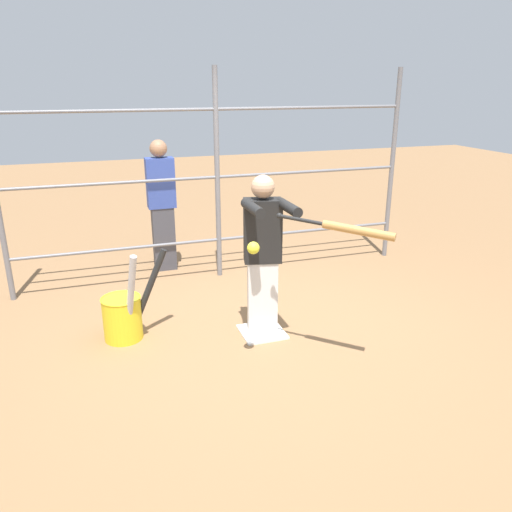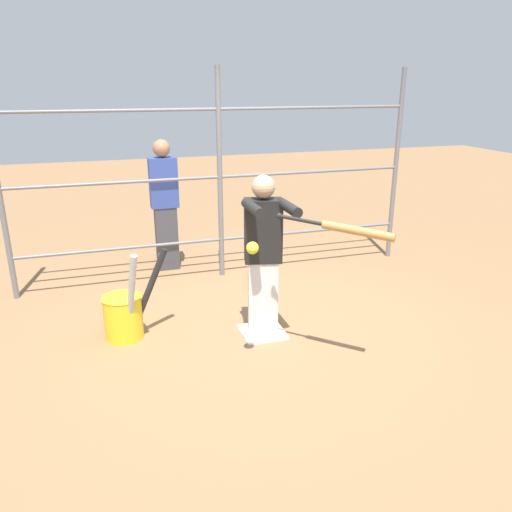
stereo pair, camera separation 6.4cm
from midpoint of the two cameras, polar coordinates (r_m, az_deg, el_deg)
ground_plane at (r=4.80m, az=0.32°, el=-8.77°), size 24.00×24.00×0.00m
home_plate at (r=4.80m, az=0.32°, el=-8.67°), size 0.40×0.40×0.02m
fence_backstop at (r=5.87m, az=-4.76°, el=8.98°), size 4.74×0.06×2.43m
batter at (r=4.46m, az=0.40°, el=0.43°), size 0.38×0.57×1.51m
baseball_bat_swinging at (r=3.82m, az=10.02°, el=3.09°), size 0.71×0.68×0.12m
softball_in_flight at (r=3.77m, az=-0.80°, el=0.93°), size 0.10×0.10×0.10m
bat_bucket at (r=4.77m, az=-15.21°, el=-6.57°), size 0.63×0.50×0.89m
bystander_behind_fence at (r=6.25m, az=-11.00°, el=5.84°), size 0.34×0.21×1.62m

